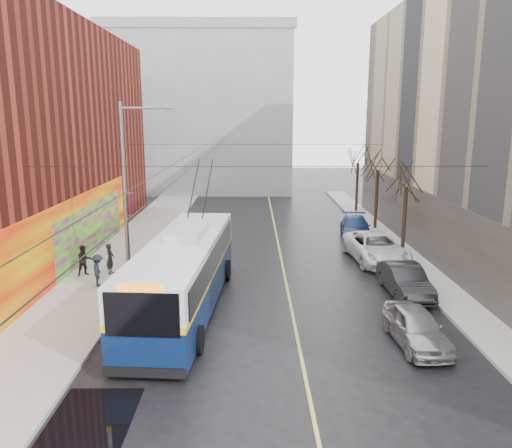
{
  "coord_description": "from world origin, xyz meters",
  "views": [
    {
      "loc": [
        -0.21,
        -13.53,
        8.29
      ],
      "look_at": [
        -0.03,
        11.96,
        2.81
      ],
      "focal_mm": 35.0,
      "sensor_mm": 36.0,
      "label": 1
    }
  ],
  "objects": [
    {
      "name": "trolleybus",
      "position": [
        -3.2,
        7.22,
        1.68
      ],
      "size": [
        3.68,
        12.93,
        6.06
      ],
      "rotation": [
        0.0,
        0.0,
        -0.07
      ],
      "color": "#081941",
      "rests_on": "ground"
    },
    {
      "name": "building_far",
      "position": [
        -6.0,
        44.99,
        9.02
      ],
      "size": [
        20.5,
        12.1,
        18.0
      ],
      "color": "gray",
      "rests_on": "ground"
    },
    {
      "name": "parked_car_a",
      "position": [
        5.83,
        3.65,
        0.69
      ],
      "size": [
        1.87,
        4.14,
        1.38
      ],
      "primitive_type": "imported",
      "rotation": [
        0.0,
        0.0,
        0.06
      ],
      "color": "#9E9EA2",
      "rests_on": "ground"
    },
    {
      "name": "catenary_wires",
      "position": [
        -2.54,
        14.77,
        6.25
      ],
      "size": [
        18.0,
        60.0,
        0.22
      ],
      "color": "black"
    },
    {
      "name": "tree_near",
      "position": [
        9.0,
        16.0,
        4.98
      ],
      "size": [
        3.2,
        3.2,
        6.4
      ],
      "color": "black",
      "rests_on": "ground"
    },
    {
      "name": "pedestrian_a",
      "position": [
        -7.75,
        11.89,
        0.97
      ],
      "size": [
        0.41,
        0.61,
        1.63
      ],
      "primitive_type": "imported",
      "rotation": [
        0.0,
        0.0,
        1.54
      ],
      "color": "black",
      "rests_on": "sidewalk_left"
    },
    {
      "name": "lane_line",
      "position": [
        1.5,
        14.0,
        0.0
      ],
      "size": [
        0.12,
        50.0,
        0.01
      ],
      "primitive_type": "cube",
      "color": "#BFB74C",
      "rests_on": "ground"
    },
    {
      "name": "sidewalk_left",
      "position": [
        -8.0,
        12.0,
        0.07
      ],
      "size": [
        4.0,
        60.0,
        0.15
      ],
      "primitive_type": "cube",
      "color": "gray",
      "rests_on": "ground"
    },
    {
      "name": "tree_far",
      "position": [
        9.0,
        30.0,
        5.14
      ],
      "size": [
        3.2,
        3.2,
        6.57
      ],
      "color": "black",
      "rests_on": "ground"
    },
    {
      "name": "pigeons_flying",
      "position": [
        -2.21,
        10.12,
        7.38
      ],
      "size": [
        1.7,
        4.57,
        3.18
      ],
      "color": "slate"
    },
    {
      "name": "tree_mid",
      "position": [
        9.0,
        23.0,
        5.25
      ],
      "size": [
        3.2,
        3.2,
        6.68
      ],
      "color": "black",
      "rests_on": "ground"
    },
    {
      "name": "following_car",
      "position": [
        -3.36,
        18.34,
        0.77
      ],
      "size": [
        2.5,
        4.74,
        1.54
      ],
      "primitive_type": "imported",
      "rotation": [
        0.0,
        0.0,
        0.16
      ],
      "color": "#9C9DA0",
      "rests_on": "ground"
    },
    {
      "name": "parked_car_c",
      "position": [
        7.0,
        14.6,
        0.82
      ],
      "size": [
        3.23,
        6.14,
        1.65
      ],
      "primitive_type": "imported",
      "rotation": [
        0.0,
        0.0,
        0.09
      ],
      "color": "white",
      "rests_on": "ground"
    },
    {
      "name": "sidewalk_right",
      "position": [
        9.0,
        12.0,
        0.07
      ],
      "size": [
        2.0,
        60.0,
        0.15
      ],
      "primitive_type": "cube",
      "color": "gray",
      "rests_on": "ground"
    },
    {
      "name": "ground",
      "position": [
        0.0,
        0.0,
        0.0
      ],
      "size": [
        140.0,
        140.0,
        0.0
      ],
      "primitive_type": "plane",
      "color": "black",
      "rests_on": "ground"
    },
    {
      "name": "pedestrian_b",
      "position": [
        -9.01,
        11.59,
        0.96
      ],
      "size": [
        1.0,
        0.96,
        1.62
      ],
      "primitive_type": "imported",
      "rotation": [
        0.0,
        0.0,
        0.63
      ],
      "color": "black",
      "rests_on": "sidewalk_left"
    },
    {
      "name": "parked_car_d",
      "position": [
        7.0,
        20.54,
        0.72
      ],
      "size": [
        2.65,
        5.17,
        1.43
      ],
      "primitive_type": "imported",
      "rotation": [
        0.0,
        0.0,
        -0.13
      ],
      "color": "navy",
      "rests_on": "ground"
    },
    {
      "name": "puddle",
      "position": [
        -4.74,
        -0.97,
        0.0
      ],
      "size": [
        2.31,
        3.18,
        0.01
      ],
      "primitive_type": "cube",
      "color": "black",
      "rests_on": "ground"
    },
    {
      "name": "pedestrian_c",
      "position": [
        -7.78,
        9.88,
        0.95
      ],
      "size": [
        0.84,
        1.15,
        1.6
      ],
      "primitive_type": "imported",
      "rotation": [
        0.0,
        0.0,
        1.83
      ],
      "color": "black",
      "rests_on": "sidewalk_left"
    },
    {
      "name": "parked_car_b",
      "position": [
        7.0,
        8.92,
        0.73
      ],
      "size": [
        1.71,
        4.49,
        1.46
      ],
      "primitive_type": "imported",
      "rotation": [
        0.0,
        0.0,
        0.04
      ],
      "color": "black",
      "rests_on": "ground"
    },
    {
      "name": "streetlight_pole",
      "position": [
        -6.14,
        10.0,
        4.85
      ],
      "size": [
        2.65,
        0.6,
        9.0
      ],
      "color": "slate",
      "rests_on": "ground"
    }
  ]
}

